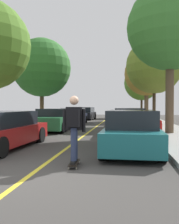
{
  "coord_description": "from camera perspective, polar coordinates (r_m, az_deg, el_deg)",
  "views": [
    {
      "loc": [
        2.06,
        -5.15,
        1.53
      ],
      "look_at": [
        0.24,
        7.97,
        1.22
      ],
      "focal_mm": 40.27,
      "sensor_mm": 36.0,
      "label": 1
    }
  ],
  "objects": [
    {
      "name": "parked_car_right_near",
      "position": [
        14.04,
        8.93,
        -2.04
      ],
      "size": [
        1.87,
        4.2,
        1.41
      ],
      "color": "black",
      "rests_on": "ground"
    },
    {
      "name": "parked_car_left_farthest",
      "position": [
        28.57,
        -0.92,
        -0.33
      ],
      "size": [
        2.03,
        4.7,
        1.41
      ],
      "color": "black",
      "rests_on": "ground"
    },
    {
      "name": "street_tree_right_farthest",
      "position": [
        34.94,
        11.76,
        6.46
      ],
      "size": [
        4.72,
        4.72,
        6.89
      ],
      "color": "#3D2D1E",
      "rests_on": "sidewalk_right"
    },
    {
      "name": "street_tree_right_nearest",
      "position": [
        14.3,
        17.84,
        17.8
      ],
      "size": [
        4.45,
        4.45,
        7.71
      ],
      "color": "brown",
      "rests_on": "sidewalk_right"
    },
    {
      "name": "parked_car_left_far",
      "position": [
        21.68,
        -3.76,
        -0.92
      ],
      "size": [
        2.06,
        4.69,
        1.36
      ],
      "color": "navy",
      "rests_on": "ground"
    },
    {
      "name": "parked_car_right_far",
      "position": [
        19.78,
        8.62,
        -1.18
      ],
      "size": [
        1.9,
        4.05,
        1.34
      ],
      "color": "maroon",
      "rests_on": "ground"
    },
    {
      "name": "parked_car_right_nearest",
      "position": [
        8.67,
        9.58,
        -4.26
      ],
      "size": [
        1.95,
        4.61,
        1.39
      ],
      "color": "#196066",
      "rests_on": "ground"
    },
    {
      "name": "skateboarder",
      "position": [
        6.34,
        -3.54,
        -2.9
      ],
      "size": [
        0.59,
        0.71,
        1.68
      ],
      "color": "black",
      "rests_on": "skateboard"
    },
    {
      "name": "skateboard",
      "position": [
        6.51,
        -3.49,
        -11.42
      ],
      "size": [
        0.29,
        0.86,
        0.1
      ],
      "color": "black",
      "rests_on": "ground"
    },
    {
      "name": "street_tree_right_far",
      "position": [
        27.61,
        12.82,
        8.42
      ],
      "size": [
        4.67,
        4.67,
        7.16
      ],
      "color": "brown",
      "rests_on": "sidewalk_right"
    },
    {
      "name": "street_tree_left_near",
      "position": [
        20.42,
        -10.8,
        9.84
      ],
      "size": [
        4.6,
        4.6,
        6.72
      ],
      "color": "#4C3823",
      "rests_on": "sidewalk_left"
    },
    {
      "name": "street_tree_right_near",
      "position": [
        20.71,
        14.5,
        10.16
      ],
      "size": [
        4.42,
        4.42,
        6.79
      ],
      "color": "#3D2D1E",
      "rests_on": "sidewalk_right"
    },
    {
      "name": "ground",
      "position": [
        5.75,
        -13.8,
        -14.09
      ],
      "size": [
        80.0,
        80.0,
        0.0
      ],
      "primitive_type": "plane",
      "color": "#3D3A38"
    },
    {
      "name": "center_line",
      "position": [
        9.5,
        -4.77,
        -7.89
      ],
      "size": [
        0.12,
        39.2,
        0.01
      ],
      "primitive_type": "cube",
      "color": "gold",
      "rests_on": "ground"
    },
    {
      "name": "parked_car_left_near",
      "position": [
        15.91,
        -8.09,
        -1.76
      ],
      "size": [
        2.09,
        4.7,
        1.37
      ],
      "color": "#1E5B33",
      "rests_on": "ground"
    },
    {
      "name": "fire_hydrant",
      "position": [
        12.85,
        15.74,
        -3.35
      ],
      "size": [
        0.2,
        0.2,
        0.7
      ],
      "color": "#B2140F",
      "rests_on": "sidewalk_right"
    },
    {
      "name": "parked_car_left_nearest",
      "position": [
        9.62,
        -19.24,
        -3.87
      ],
      "size": [
        1.99,
        4.71,
        1.34
      ],
      "color": "maroon",
      "rests_on": "ground"
    }
  ]
}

